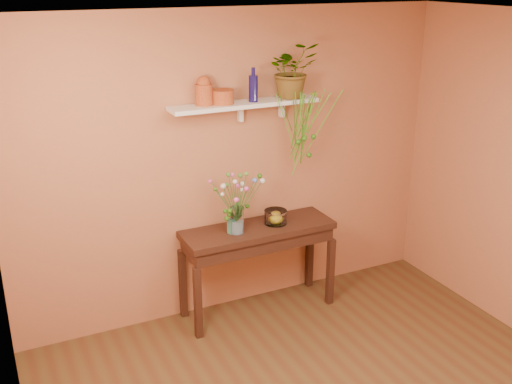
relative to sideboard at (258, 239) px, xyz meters
name	(u,v)px	position (x,y,z in m)	size (l,w,h in m)	color
room	(367,256)	(-0.12, -1.76, 0.64)	(4.04, 4.04, 2.70)	#50391D
sideboard	(258,239)	(0.00, 0.00, 0.00)	(1.37, 0.44, 0.83)	#3D1D13
wall_shelf	(246,104)	(-0.06, 0.12, 1.20)	(1.30, 0.24, 0.19)	white
terracotta_jug	(204,91)	(-0.42, 0.14, 1.34)	(0.16, 0.16, 0.24)	#BA612A
terracotta_pot	(222,97)	(-0.27, 0.13, 1.28)	(0.19, 0.19, 0.12)	#BA612A
blue_bottle	(253,88)	(0.00, 0.09, 1.34)	(0.08, 0.08, 0.28)	#140F48
spider_plant	(292,70)	(0.38, 0.11, 1.46)	(0.42, 0.37, 0.47)	#2C6513
plant_fronds	(304,132)	(0.42, -0.04, 0.95)	(0.60, 0.29, 0.76)	#2C6513
glass_vase	(237,222)	(-0.22, -0.04, 0.22)	(0.11, 0.11, 0.24)	white
bouquet	(237,192)	(-0.22, -0.05, 0.50)	(0.43, 0.41, 0.47)	#386B28
glass_bowl	(276,217)	(0.18, 0.00, 0.18)	(0.20, 0.20, 0.12)	white
lemon	(276,218)	(0.18, 0.00, 0.17)	(0.09, 0.09, 0.09)	yellow
carton	(232,226)	(-0.26, -0.02, 0.19)	(0.07, 0.05, 0.13)	#35707F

